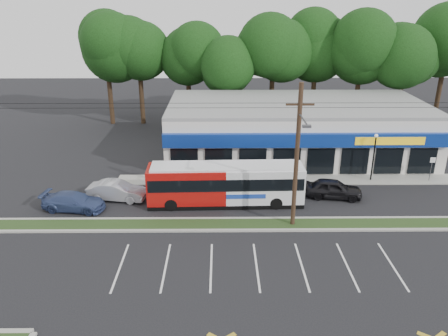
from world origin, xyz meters
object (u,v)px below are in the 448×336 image
(metrobus, at_px, (226,183))
(pedestrian_b, at_px, (299,185))
(lamp_post, at_px, (374,152))
(pedestrian_a, at_px, (285,185))
(sign_post, at_px, (432,165))
(car_blue, at_px, (74,201))
(car_silver, at_px, (117,191))
(car_dark, at_px, (333,189))
(utility_pole, at_px, (295,153))

(metrobus, distance_m, pedestrian_b, 6.11)
(lamp_post, xyz_separation_m, pedestrian_a, (-7.87, -2.80, -1.78))
(sign_post, relative_size, car_blue, 0.48)
(pedestrian_b, bearing_deg, sign_post, -179.27)
(metrobus, xyz_separation_m, car_blue, (-11.36, -1.00, -1.00))
(sign_post, relative_size, car_silver, 0.49)
(car_dark, distance_m, car_silver, 17.09)
(sign_post, height_order, pedestrian_b, sign_post)
(sign_post, bearing_deg, pedestrian_a, -168.69)
(utility_pole, relative_size, car_dark, 11.22)
(metrobus, distance_m, car_silver, 8.62)
(utility_pole, bearing_deg, car_blue, 170.77)
(metrobus, xyz_separation_m, pedestrian_a, (4.77, 1.50, -0.79))
(car_dark, xyz_separation_m, pedestrian_a, (-3.78, 0.50, 0.13))
(sign_post, xyz_separation_m, car_dark, (-9.09, -3.07, -0.80))
(car_silver, xyz_separation_m, pedestrian_a, (13.31, 0.76, 0.14))
(utility_pole, distance_m, car_dark, 7.69)
(car_blue, relative_size, pedestrian_b, 2.73)
(utility_pole, relative_size, car_blue, 10.68)
(pedestrian_a, bearing_deg, metrobus, -3.58)
(car_dark, height_order, pedestrian_a, pedestrian_a)
(car_blue, bearing_deg, car_dark, -76.56)
(car_dark, bearing_deg, pedestrian_b, 89.04)
(lamp_post, bearing_deg, car_dark, -141.11)
(lamp_post, bearing_deg, metrobus, -161.21)
(utility_pole, xyz_separation_m, lamp_post, (8.17, 7.87, -2.74))
(pedestrian_a, bearing_deg, pedestrian_b, 158.96)
(metrobus, bearing_deg, lamp_post, 17.31)
(metrobus, relative_size, car_dark, 2.66)
(lamp_post, xyz_separation_m, sign_post, (5.00, -0.23, -1.12))
(utility_pole, distance_m, pedestrian_b, 6.96)
(utility_pole, height_order, metrobus, utility_pole)
(car_silver, height_order, pedestrian_a, pedestrian_a)
(pedestrian_a, bearing_deg, car_dark, 151.42)
(pedestrian_a, relative_size, pedestrian_b, 1.03)
(sign_post, height_order, metrobus, metrobus)
(pedestrian_a, bearing_deg, utility_pole, 65.57)
(pedestrian_b, bearing_deg, car_silver, -8.60)
(sign_post, relative_size, pedestrian_b, 1.30)
(lamp_post, distance_m, car_blue, 24.66)
(metrobus, height_order, pedestrian_a, metrobus)
(metrobus, distance_m, pedestrian_a, 5.06)
(utility_pole, xyz_separation_m, metrobus, (-4.47, 3.57, -3.73))
(metrobus, xyz_separation_m, car_dark, (8.55, 1.00, -0.92))
(utility_pole, distance_m, pedestrian_a, 6.81)
(pedestrian_a, bearing_deg, lamp_post, 178.55)
(sign_post, height_order, car_silver, sign_post)
(car_dark, relative_size, pedestrian_b, 2.60)
(pedestrian_b, bearing_deg, pedestrian_a, -11.61)
(car_dark, xyz_separation_m, car_blue, (-19.91, -2.00, -0.08))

